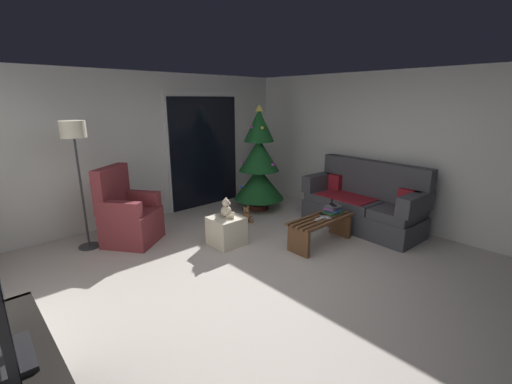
{
  "coord_description": "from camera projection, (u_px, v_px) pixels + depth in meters",
  "views": [
    {
      "loc": [
        -2.55,
        -2.53,
        2.05
      ],
      "look_at": [
        0.4,
        0.7,
        0.85
      ],
      "focal_mm": 23.75,
      "sensor_mm": 36.0,
      "label": 1
    }
  ],
  "objects": [
    {
      "name": "ground_plane",
      "position": [
        271.0,
        279.0,
        4.0
      ],
      "size": [
        7.0,
        7.0,
        0.0
      ],
      "primitive_type": "plane",
      "color": "#BCB2A8"
    },
    {
      "name": "wall_back",
      "position": [
        147.0,
        147.0,
        5.85
      ],
      "size": [
        5.72,
        0.12,
        2.5
      ],
      "primitive_type": "cube",
      "color": "silver",
      "rests_on": "ground"
    },
    {
      "name": "wall_right",
      "position": [
        396.0,
        150.0,
        5.53
      ],
      "size": [
        0.12,
        6.0,
        2.5
      ],
      "primitive_type": "cube",
      "color": "silver",
      "rests_on": "ground"
    },
    {
      "name": "patio_door_frame",
      "position": [
        204.0,
        150.0,
        6.57
      ],
      "size": [
        1.6,
        0.02,
        2.2
      ],
      "primitive_type": "cube",
      "color": "silver",
      "rests_on": "ground"
    },
    {
      "name": "patio_door_glass",
      "position": [
        205.0,
        153.0,
        6.57
      ],
      "size": [
        1.5,
        0.02,
        2.1
      ],
      "primitive_type": "cube",
      "color": "black",
      "rests_on": "ground"
    },
    {
      "name": "couch",
      "position": [
        363.0,
        204.0,
        5.54
      ],
      "size": [
        0.87,
        1.97,
        1.08
      ],
      "color": "#3D3D42",
      "rests_on": "ground"
    },
    {
      "name": "coffee_table",
      "position": [
        321.0,
        227.0,
        4.89
      ],
      "size": [
        1.1,
        0.4,
        0.41
      ],
      "color": "brown",
      "rests_on": "ground"
    },
    {
      "name": "remote_black",
      "position": [
        322.0,
        215.0,
        4.96
      ],
      "size": [
        0.13,
        0.15,
        0.02
      ],
      "primitive_type": "cube",
      "rotation": [
        0.0,
        0.0,
        5.61
      ],
      "color": "black",
      "rests_on": "coffee_table"
    },
    {
      "name": "remote_silver",
      "position": [
        326.0,
        217.0,
        4.85
      ],
      "size": [
        0.08,
        0.16,
        0.02
      ],
      "primitive_type": "cube",
      "rotation": [
        0.0,
        0.0,
        0.25
      ],
      "color": "#ADADB2",
      "rests_on": "coffee_table"
    },
    {
      "name": "remote_white",
      "position": [
        320.0,
        219.0,
        4.78
      ],
      "size": [
        0.16,
        0.05,
        0.02
      ],
      "primitive_type": "cube",
      "rotation": [
        0.0,
        0.0,
        4.67
      ],
      "color": "silver",
      "rests_on": "coffee_table"
    },
    {
      "name": "book_stack",
      "position": [
        333.0,
        209.0,
        5.04
      ],
      "size": [
        0.28,
        0.24,
        0.12
      ],
      "color": "#337042",
      "rests_on": "coffee_table"
    },
    {
      "name": "cell_phone",
      "position": [
        333.0,
        205.0,
        5.03
      ],
      "size": [
        0.14,
        0.16,
        0.01
      ],
      "primitive_type": "cube",
      "rotation": [
        0.0,
        0.0,
        -0.55
      ],
      "color": "black",
      "rests_on": "book_stack"
    },
    {
      "name": "christmas_tree",
      "position": [
        259.0,
        165.0,
        6.31
      ],
      "size": [
        0.94,
        0.94,
        1.96
      ],
      "color": "#4C1E19",
      "rests_on": "ground"
    },
    {
      "name": "armchair",
      "position": [
        128.0,
        216.0,
        4.94
      ],
      "size": [
        0.96,
        0.96,
        1.13
      ],
      "color": "maroon",
      "rests_on": "ground"
    },
    {
      "name": "floor_lamp",
      "position": [
        75.0,
        142.0,
        4.46
      ],
      "size": [
        0.32,
        0.32,
        1.78
      ],
      "color": "#2D2D30",
      "rests_on": "ground"
    },
    {
      "name": "television",
      "position": [
        1.0,
        307.0,
        1.69
      ],
      "size": [
        0.22,
        0.84,
        0.61
      ],
      "color": "black",
      "rests_on": "media_shelf"
    },
    {
      "name": "ottoman",
      "position": [
        227.0,
        231.0,
        4.9
      ],
      "size": [
        0.44,
        0.44,
        0.42
      ],
      "primitive_type": "cube",
      "color": "beige",
      "rests_on": "ground"
    },
    {
      "name": "teddy_bear_cream",
      "position": [
        227.0,
        209.0,
        4.81
      ],
      "size": [
        0.22,
        0.21,
        0.29
      ],
      "color": "beige",
      "rests_on": "ottoman"
    },
    {
      "name": "teddy_bear_chestnut_by_tree",
      "position": [
        247.0,
        215.0,
        5.82
      ],
      "size": [
        0.2,
        0.21,
        0.29
      ],
      "color": "brown",
      "rests_on": "ground"
    }
  ]
}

